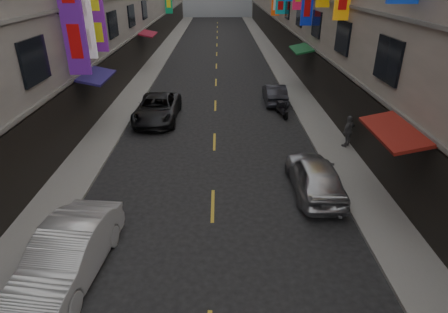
{
  "coord_description": "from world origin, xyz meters",
  "views": [
    {
      "loc": [
        0.27,
        6.14,
        7.81
      ],
      "look_at": [
        0.38,
        14.47,
        3.76
      ],
      "focal_mm": 30.0,
      "sensor_mm": 36.0,
      "label": 1
    }
  ],
  "objects_px": {
    "car_right_mid": "(315,176)",
    "car_right_far": "(275,93)",
    "car_left_mid": "(68,254)",
    "pedestrian_rfar": "(348,131)",
    "scooter_far_right": "(282,109)",
    "car_left_far": "(157,108)"
  },
  "relations": [
    {
      "from": "car_left_mid",
      "to": "pedestrian_rfar",
      "type": "xyz_separation_m",
      "value": [
        10.6,
        8.68,
        0.15
      ]
    },
    {
      "from": "car_right_mid",
      "to": "car_right_far",
      "type": "distance_m",
      "value": 11.68
    },
    {
      "from": "car_left_far",
      "to": "car_right_far",
      "type": "height_order",
      "value": "car_left_far"
    },
    {
      "from": "car_left_mid",
      "to": "car_left_far",
      "type": "height_order",
      "value": "car_left_mid"
    },
    {
      "from": "car_left_far",
      "to": "pedestrian_rfar",
      "type": "bearing_deg",
      "value": -22.0
    },
    {
      "from": "scooter_far_right",
      "to": "car_right_far",
      "type": "xyz_separation_m",
      "value": [
        -0.08,
        2.74,
        0.19
      ]
    },
    {
      "from": "scooter_far_right",
      "to": "car_right_mid",
      "type": "bearing_deg",
      "value": 77.77
    },
    {
      "from": "car_left_far",
      "to": "car_right_mid",
      "type": "bearing_deg",
      "value": -47.67
    },
    {
      "from": "car_right_mid",
      "to": "car_right_far",
      "type": "height_order",
      "value": "car_right_mid"
    },
    {
      "from": "scooter_far_right",
      "to": "pedestrian_rfar",
      "type": "height_order",
      "value": "pedestrian_rfar"
    },
    {
      "from": "car_left_mid",
      "to": "car_right_mid",
      "type": "xyz_separation_m",
      "value": [
        8.0,
        4.52,
        -0.03
      ]
    },
    {
      "from": "car_left_mid",
      "to": "scooter_far_right",
      "type": "bearing_deg",
      "value": 65.08
    },
    {
      "from": "car_right_mid",
      "to": "pedestrian_rfar",
      "type": "distance_m",
      "value": 4.91
    },
    {
      "from": "car_right_far",
      "to": "pedestrian_rfar",
      "type": "relative_size",
      "value": 2.38
    },
    {
      "from": "scooter_far_right",
      "to": "car_right_far",
      "type": "distance_m",
      "value": 2.75
    },
    {
      "from": "scooter_far_right",
      "to": "car_left_far",
      "type": "relative_size",
      "value": 0.34
    },
    {
      "from": "car_left_mid",
      "to": "car_right_mid",
      "type": "bearing_deg",
      "value": 35.49
    },
    {
      "from": "car_left_far",
      "to": "car_left_mid",
      "type": "bearing_deg",
      "value": -91.74
    },
    {
      "from": "car_right_mid",
      "to": "car_left_far",
      "type": "bearing_deg",
      "value": -49.12
    },
    {
      "from": "scooter_far_right",
      "to": "pedestrian_rfar",
      "type": "bearing_deg",
      "value": 106.1
    },
    {
      "from": "car_left_mid",
      "to": "car_left_far",
      "type": "distance_m",
      "value": 12.92
    },
    {
      "from": "scooter_far_right",
      "to": "car_right_far",
      "type": "bearing_deg",
      "value": -100.16
    }
  ]
}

